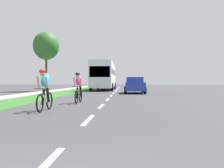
# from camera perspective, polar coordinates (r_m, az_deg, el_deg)

# --- Properties ---
(ground_plane) EXTENTS (120.00, 120.00, 0.00)m
(ground_plane) POSITION_cam_1_polar(r_m,az_deg,el_deg) (21.35, 0.34, -2.36)
(ground_plane) COLOR #38383A
(grass_verge) EXTENTS (2.62, 70.00, 0.01)m
(grass_verge) POSITION_cam_1_polar(r_m,az_deg,el_deg) (22.17, -12.74, -2.25)
(grass_verge) COLOR #2D6026
(grass_verge) RESTS_ON ground_plane
(sidewalk_concrete) EXTENTS (1.67, 70.00, 0.10)m
(sidewalk_concrete) POSITION_cam_1_polar(r_m,az_deg,el_deg) (22.85, -17.92, -2.18)
(sidewalk_concrete) COLOR #9E998E
(sidewalk_concrete) RESTS_ON ground_plane
(lane_markings_center) EXTENTS (0.12, 54.07, 0.01)m
(lane_markings_center) POSITION_cam_1_polar(r_m,az_deg,el_deg) (25.34, 0.79, -1.87)
(lane_markings_center) COLOR white
(lane_markings_center) RESTS_ON ground_plane
(cyclist_lead) EXTENTS (0.42, 1.72, 1.58)m
(cyclist_lead) POSITION_cam_1_polar(r_m,az_deg,el_deg) (9.12, -16.35, -1.33)
(cyclist_lead) COLOR black
(cyclist_lead) RESTS_ON ground_plane
(cyclist_trailing) EXTENTS (0.42, 1.72, 1.58)m
(cyclist_trailing) POSITION_cam_1_polar(r_m,az_deg,el_deg) (12.00, -8.31, -0.84)
(cyclist_trailing) COLOR black
(cyclist_trailing) RESTS_ON ground_plane
(sedan_blue) EXTENTS (1.98, 4.30, 1.52)m
(sedan_blue) POSITION_cam_1_polar(r_m,az_deg,el_deg) (22.00, 5.60, -0.27)
(sedan_blue) COLOR #23389E
(sedan_blue) RESTS_ON ground_plane
(bus_white) EXTENTS (2.78, 11.60, 3.48)m
(bus_white) POSITION_cam_1_polar(r_m,az_deg,el_deg) (30.70, -1.91, 2.26)
(bus_white) COLOR silver
(bus_white) RESTS_ON ground_plane
(street_tree_near) EXTENTS (2.88, 2.88, 6.72)m
(street_tree_near) POSITION_cam_1_polar(r_m,az_deg,el_deg) (27.25, -15.99, 9.04)
(street_tree_near) COLOR brown
(street_tree_near) RESTS_ON ground_plane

